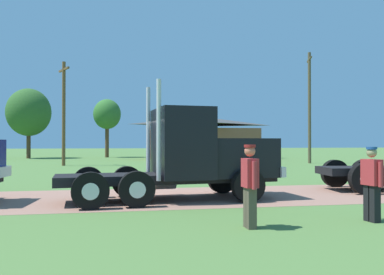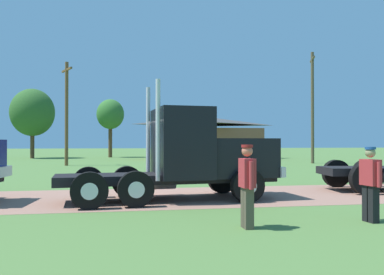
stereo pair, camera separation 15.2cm
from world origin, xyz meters
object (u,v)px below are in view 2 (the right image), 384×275
Objects in this scene: utility_pole_far at (312,105)px; shed_building at (205,139)px; visitor_standing_near at (247,183)px; utility_pole_near at (67,110)px; truck_foreground_white at (193,157)px; visitor_walking_mid at (370,181)px.

shed_building is at bearing 125.13° from utility_pole_far.
shed_building is (5.96, 33.66, 1.22)m from visitor_standing_near.
utility_pole_near is at bearing 106.53° from visitor_standing_near.
truck_foreground_white is 4.01× the size of visitor_standing_near.
visitor_standing_near reaches higher than visitor_walking_mid.
utility_pole_far is at bearing 54.28° from truck_foreground_white.
utility_pole_far is at bearing 60.49° from visitor_standing_near.
utility_pole_far is at bearing -0.40° from utility_pole_near.
visitor_standing_near is 34.21m from shed_building.
utility_pole_near is (-9.94, 23.35, 3.30)m from visitor_walking_mid.
truck_foreground_white is 23.61m from utility_pole_far.
visitor_walking_mid is 0.21× the size of utility_pole_near.
truck_foreground_white is at bearing 128.16° from visitor_walking_mid.
utility_pole_far reaches higher than visitor_walking_mid.
visitor_standing_near is 0.19× the size of utility_pole_far.
truck_foreground_white is 29.94m from shed_building.
truck_foreground_white is 0.89× the size of utility_pole_near.
truck_foreground_white is 0.61× the size of shed_building.
visitor_standing_near is at bearing -73.47° from utility_pole_near.
utility_pole_far reaches higher than utility_pole_near.
utility_pole_far is (10.25, 23.21, 4.07)m from visitor_walking_mid.
utility_pole_far is (13.22, 23.35, 4.04)m from visitor_standing_near.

